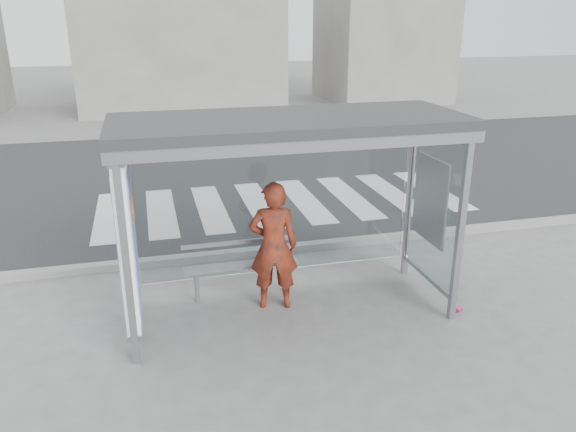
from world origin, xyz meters
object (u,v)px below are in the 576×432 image
Objects in this scene: bench at (241,264)px; soda_can at (459,309)px; bus_shelter at (260,169)px; person at (274,246)px.

soda_can is (2.76, -1.16, -0.46)m from bench.
bus_shelter is 38.76× the size of soda_can.
person is at bearing 161.75° from soda_can.
bench is at bearing -33.03° from person.
soda_can is at bearing -22.74° from bench.
person is (0.20, 0.15, -1.10)m from bus_shelter.
bus_shelter is 1.13m from person.
person reaches higher than bench.
soda_can is at bearing 172.88° from person.
bus_shelter is 3.29m from soda_can.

